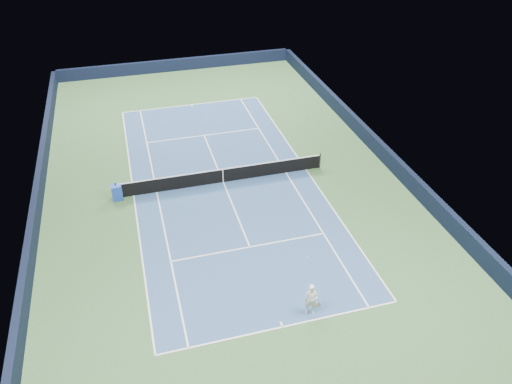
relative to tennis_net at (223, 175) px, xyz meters
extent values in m
plane|color=#335830|center=(0.00, 0.00, -0.50)|extent=(40.00, 40.00, 0.00)
cube|color=black|center=(0.00, 19.82, 0.05)|extent=(22.00, 0.35, 1.10)
cube|color=black|center=(10.82, 0.00, 0.05)|extent=(0.35, 40.00, 1.10)
cube|color=black|center=(-10.82, 0.00, 0.05)|extent=(0.35, 40.00, 1.10)
cube|color=#2B4C7B|center=(0.00, 0.00, -0.50)|extent=(10.97, 23.77, 0.01)
cube|color=white|center=(0.00, 11.88, -0.50)|extent=(10.97, 0.08, 0.00)
cube|color=white|center=(0.00, -11.88, -0.50)|extent=(10.97, 0.08, 0.00)
cube|color=white|center=(5.49, 0.00, -0.50)|extent=(0.08, 23.77, 0.00)
cube|color=white|center=(-5.49, 0.00, -0.50)|extent=(0.08, 23.77, 0.00)
cube|color=white|center=(4.12, 0.00, -0.50)|extent=(0.08, 23.77, 0.00)
cube|color=white|center=(-4.12, 0.00, -0.50)|extent=(0.08, 23.77, 0.00)
cube|color=white|center=(0.00, 6.40, -0.50)|extent=(8.23, 0.08, 0.00)
cube|color=white|center=(0.00, -6.40, -0.50)|extent=(8.23, 0.08, 0.00)
cube|color=white|center=(0.00, 0.00, -0.50)|extent=(0.08, 12.80, 0.00)
cube|color=white|center=(0.00, 11.73, -0.50)|extent=(0.08, 0.30, 0.00)
cube|color=white|center=(0.00, -11.73, -0.50)|extent=(0.08, 0.30, 0.00)
cylinder|color=black|center=(-6.40, 0.00, 0.03)|extent=(0.10, 0.10, 1.07)
cylinder|color=black|center=(6.40, 0.00, 0.03)|extent=(0.10, 0.10, 1.07)
cube|color=black|center=(0.00, 0.00, -0.05)|extent=(12.80, 0.03, 0.91)
cube|color=white|center=(0.00, 0.00, 0.44)|extent=(12.80, 0.04, 0.06)
cube|color=white|center=(0.00, 0.00, -0.05)|extent=(0.05, 0.04, 0.91)
cube|color=#1C40AA|center=(-6.40, -0.10, -0.02)|extent=(0.63, 0.58, 0.96)
cube|color=silver|center=(-6.11, -0.10, -0.05)|extent=(0.05, 0.43, 0.43)
imported|color=silver|center=(1.44, -11.45, 0.32)|extent=(0.69, 0.56, 1.64)
cylinder|color=pink|center=(1.76, -11.50, 0.20)|extent=(0.03, 0.03, 0.27)
cylinder|color=black|center=(1.76, -11.50, -0.04)|extent=(0.27, 0.02, 0.27)
cylinder|color=#C78198|center=(1.76, -11.50, -0.04)|extent=(0.29, 0.03, 0.29)
sphere|color=yellow|center=(1.54, -10.45, 1.93)|extent=(0.07, 0.07, 0.07)
camera|label=1|loc=(-5.01, -25.53, 16.56)|focal=35.00mm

